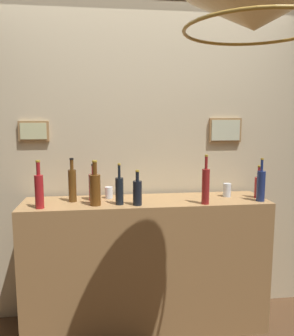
{
  "coord_description": "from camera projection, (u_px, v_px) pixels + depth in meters",
  "views": [
    {
      "loc": [
        -0.31,
        -1.65,
        1.62
      ],
      "look_at": [
        0.0,
        0.75,
        1.26
      ],
      "focal_mm": 36.47,
      "sensor_mm": 36.0,
      "label": 1
    }
  ],
  "objects": [
    {
      "name": "liquor_bottle_vodka",
      "position": [
        259.0,
        186.0,
        2.6
      ],
      "size": [
        0.06,
        0.06,
        0.25
      ],
      "color": "maroon",
      "rests_on": "bar_shelf_unit"
    },
    {
      "name": "pendant_lamp",
      "position": [
        255.0,
        13.0,
        1.48
      ],
      "size": [
        0.63,
        0.63,
        0.59
      ],
      "color": "beige"
    },
    {
      "name": "liquor_bottle_rum",
      "position": [
        93.0,
        186.0,
        2.52
      ],
      "size": [
        0.07,
        0.07,
        0.27
      ],
      "color": "maroon",
      "rests_on": "bar_shelf_unit"
    },
    {
      "name": "liquor_bottle_whiskey",
      "position": [
        261.0,
        185.0,
        2.49
      ],
      "size": [
        0.06,
        0.06,
        0.32
      ],
      "color": "navy",
      "rests_on": "bar_shelf_unit"
    },
    {
      "name": "liquor_bottle_bourbon",
      "position": [
        95.0,
        188.0,
        2.37
      ],
      "size": [
        0.08,
        0.08,
        0.32
      ],
      "color": "brown",
      "rests_on": "bar_shelf_unit"
    },
    {
      "name": "panelled_rear_partition",
      "position": [
        142.0,
        133.0,
        2.75
      ],
      "size": [
        3.79,
        0.15,
        2.85
      ],
      "color": "beige",
      "rests_on": "ground"
    },
    {
      "name": "liquor_bottle_mezcal",
      "position": [
        119.0,
        190.0,
        2.4
      ],
      "size": [
        0.06,
        0.06,
        0.29
      ],
      "color": "black",
      "rests_on": "bar_shelf_unit"
    },
    {
      "name": "liquor_bottle_scotch",
      "position": [
        72.0,
        184.0,
        2.47
      ],
      "size": [
        0.06,
        0.06,
        0.32
      ],
      "color": "brown",
      "rests_on": "bar_shelf_unit"
    },
    {
      "name": "liquor_bottle_vermouth",
      "position": [
        137.0,
        192.0,
        2.38
      ],
      "size": [
        0.06,
        0.06,
        0.25
      ],
      "color": "black",
      "rests_on": "bar_shelf_unit"
    },
    {
      "name": "liquor_bottle_rye",
      "position": [
        206.0,
        185.0,
        2.41
      ],
      "size": [
        0.05,
        0.05,
        0.35
      ],
      "color": "maroon",
      "rests_on": "bar_shelf_unit"
    },
    {
      "name": "liquor_bottle_sherry",
      "position": [
        39.0,
        190.0,
        2.29
      ],
      "size": [
        0.06,
        0.06,
        0.33
      ],
      "color": "#A41C20",
      "rests_on": "bar_shelf_unit"
    },
    {
      "name": "bar_shelf_unit",
      "position": [
        146.0,
        265.0,
        2.61
      ],
      "size": [
        1.81,
        0.44,
        1.01
      ],
      "primitive_type": "cube",
      "color": "#9E7547",
      "rests_on": "ground"
    },
    {
      "name": "glass_tumbler_rocks",
      "position": [
        109.0,
        193.0,
        2.6
      ],
      "size": [
        0.06,
        0.06,
        0.09
      ],
      "color": "silver",
      "rests_on": "bar_shelf_unit"
    },
    {
      "name": "glass_tumbler_highball",
      "position": [
        227.0,
        190.0,
        2.64
      ],
      "size": [
        0.06,
        0.06,
        0.1
      ],
      "color": "silver",
      "rests_on": "bar_shelf_unit"
    }
  ]
}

